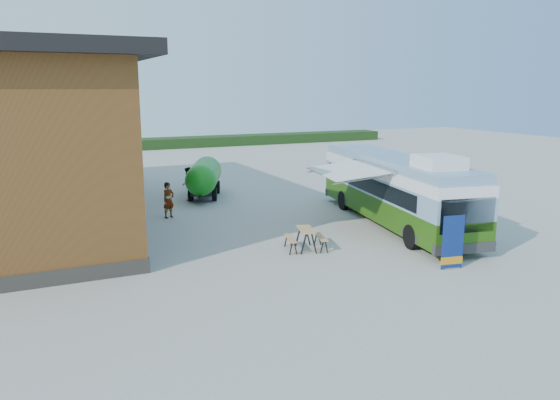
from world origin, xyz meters
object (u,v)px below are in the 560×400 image
person_b (188,184)px  slurry_tanker (204,176)px  picnic_table (306,234)px  person_a (169,200)px  bus (395,187)px  banner (453,247)px

person_b → slurry_tanker: (1.05, 0.45, 0.29)m
picnic_table → person_a: bearing=130.5°
person_b → bus: bearing=61.6°
person_a → slurry_tanker: (3.02, 4.14, 0.34)m
bus → banner: bearing=-98.2°
person_b → banner: bearing=42.7°
slurry_tanker → bus: bearing=-35.8°
bus → picnic_table: bearing=-150.5°
picnic_table → person_a: (-3.45, 7.34, 0.24)m
person_a → slurry_tanker: bearing=28.2°
bus → banner: 6.33m
picnic_table → slurry_tanker: 11.50m
banner → picnic_table: 5.32m
person_a → person_b: (1.97, 3.69, 0.05)m
banner → person_b: bearing=118.3°
bus → slurry_tanker: bus is taller
picnic_table → person_a: person_a is taller
person_b → person_a: bearing=-3.5°
person_a → person_b: person_b is taller
bus → person_b: (-6.91, 9.14, -0.78)m
person_a → person_b: 4.18m
person_b → slurry_tanker: 1.18m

